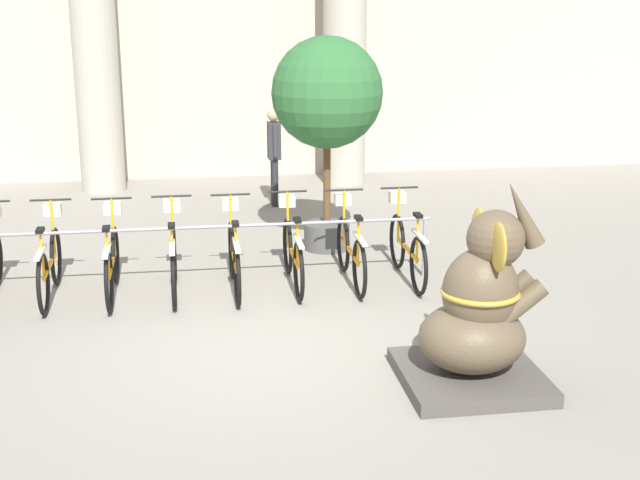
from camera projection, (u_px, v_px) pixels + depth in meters
ground_plane at (266, 346)px, 9.02m from camera, size 60.00×60.00×0.00m
building_facade at (219, 16)px, 16.38m from camera, size 20.00×0.20×6.00m
column_left at (94, 41)px, 15.21m from camera, size 0.96×0.96×5.16m
column_right at (345, 38)px, 15.85m from camera, size 0.96×0.96×5.16m
bike_rack at (203, 236)px, 10.62m from camera, size 5.57×0.05×0.77m
bicycle_1 at (50, 263)px, 10.32m from camera, size 0.48×1.77×1.08m
bicycle_2 at (112, 261)px, 10.38m from camera, size 0.48×1.77×1.08m
bicycle_3 at (174, 258)px, 10.50m from camera, size 0.48×1.77×1.08m
bicycle_4 at (234, 256)px, 10.59m from camera, size 0.48×1.77×1.08m
bicycle_5 at (293, 252)px, 10.75m from camera, size 0.48×1.77×1.08m
bicycle_6 at (351, 250)px, 10.84m from camera, size 0.48×1.77×1.08m
bicycle_7 at (407, 247)px, 10.96m from camera, size 0.48×1.77×1.08m
elephant_statue at (478, 316)px, 8.00m from camera, size 1.27×1.27×1.92m
person_pedestrian at (274, 148)px, 14.58m from camera, size 0.21×0.47×1.62m
potted_tree at (327, 99)px, 11.82m from camera, size 1.49×1.49×2.90m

